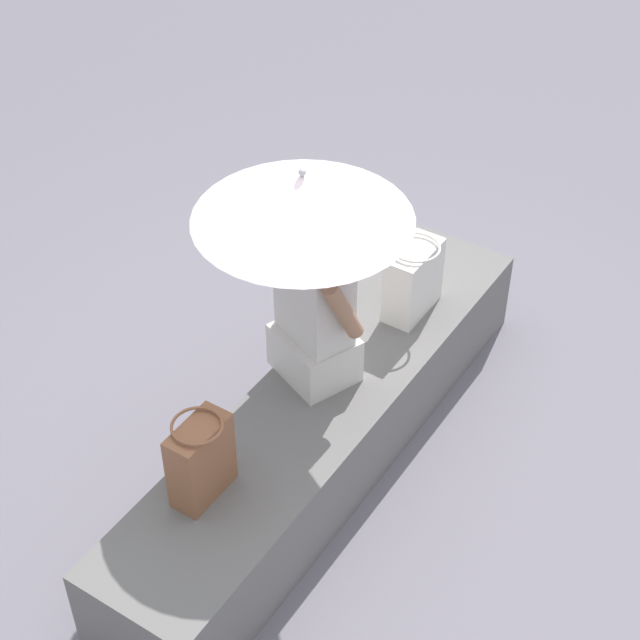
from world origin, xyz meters
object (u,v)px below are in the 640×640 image
Objects in this scene: person_seated at (314,303)px; handbag_black at (413,279)px; tote_bag_canvas at (201,459)px; parasol at (303,198)px.

person_seated is 0.66m from handbag_black.
tote_bag_canvas is at bearing 174.54° from handbag_black.
tote_bag_canvas is (-0.81, -0.01, -0.21)m from person_seated.
handbag_black is at bearing -5.46° from tote_bag_canvas.
parasol is 1.05m from handbag_black.
parasol is at bearing 168.27° from handbag_black.
parasol is 2.96× the size of handbag_black.
handbag_black is 1.42m from tote_bag_canvas.
parasol reaches higher than tote_bag_canvas.
parasol is 1.06m from tote_bag_canvas.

